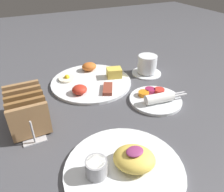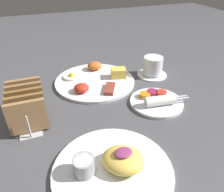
{
  "view_description": "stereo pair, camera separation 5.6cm",
  "coord_description": "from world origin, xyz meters",
  "px_view_note": "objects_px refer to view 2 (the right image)",
  "views": [
    {
      "loc": [
        -0.21,
        -0.49,
        0.41
      ],
      "look_at": [
        0.05,
        0.04,
        0.03
      ],
      "focal_mm": 35.0,
      "sensor_mm": 36.0,
      "label": 1
    },
    {
      "loc": [
        -0.15,
        -0.52,
        0.41
      ],
      "look_at": [
        0.05,
        0.04,
        0.03
      ],
      "focal_mm": 35.0,
      "sensor_mm": 36.0,
      "label": 2
    }
  ],
  "objects_px": {
    "plate_condiments": "(157,101)",
    "toast_rack": "(27,106)",
    "plate_breakfast": "(95,80)",
    "plate_foreground": "(113,167)",
    "coffee_cup": "(153,67)"
  },
  "relations": [
    {
      "from": "plate_condiments",
      "to": "plate_breakfast",
      "type": "bearing_deg",
      "value": 124.68
    },
    {
      "from": "plate_foreground",
      "to": "coffee_cup",
      "type": "distance_m",
      "value": 0.5
    },
    {
      "from": "coffee_cup",
      "to": "plate_foreground",
      "type": "bearing_deg",
      "value": -128.9
    },
    {
      "from": "toast_rack",
      "to": "plate_foreground",
      "type": "bearing_deg",
      "value": -57.51
    },
    {
      "from": "plate_breakfast",
      "to": "toast_rack",
      "type": "xyz_separation_m",
      "value": [
        -0.25,
        -0.15,
        0.04
      ]
    },
    {
      "from": "coffee_cup",
      "to": "plate_breakfast",
      "type": "bearing_deg",
      "value": 174.05
    },
    {
      "from": "plate_condiments",
      "to": "plate_foreground",
      "type": "height_order",
      "value": "plate_foreground"
    },
    {
      "from": "plate_condiments",
      "to": "toast_rack",
      "type": "bearing_deg",
      "value": 171.48
    },
    {
      "from": "toast_rack",
      "to": "coffee_cup",
      "type": "relative_size",
      "value": 1.5
    },
    {
      "from": "plate_condiments",
      "to": "toast_rack",
      "type": "xyz_separation_m",
      "value": [
        -0.4,
        0.06,
        0.04
      ]
    },
    {
      "from": "plate_foreground",
      "to": "plate_breakfast",
      "type": "bearing_deg",
      "value": 78.84
    },
    {
      "from": "plate_breakfast",
      "to": "plate_condiments",
      "type": "relative_size",
      "value": 1.66
    },
    {
      "from": "plate_foreground",
      "to": "toast_rack",
      "type": "relative_size",
      "value": 1.51
    },
    {
      "from": "coffee_cup",
      "to": "toast_rack",
      "type": "bearing_deg",
      "value": -165.1
    },
    {
      "from": "plate_breakfast",
      "to": "toast_rack",
      "type": "bearing_deg",
      "value": -148.48
    }
  ]
}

